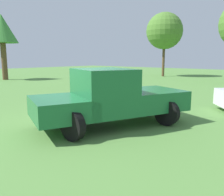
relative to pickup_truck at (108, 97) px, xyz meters
name	(u,v)px	position (x,y,z in m)	size (l,w,h in m)	color
ground_plane	(79,123)	(0.95, 0.41, -0.96)	(80.00, 80.00, 0.00)	#54843D
pickup_truck	(108,97)	(0.00, 0.00, 0.00)	(3.61, 5.28, 1.83)	black
tree_far_center	(164,31)	(8.65, -19.25, 4.14)	(4.08, 4.08, 7.15)	brown
tree_side	(2,30)	(18.30, -5.31, 3.81)	(2.91, 2.91, 6.22)	brown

